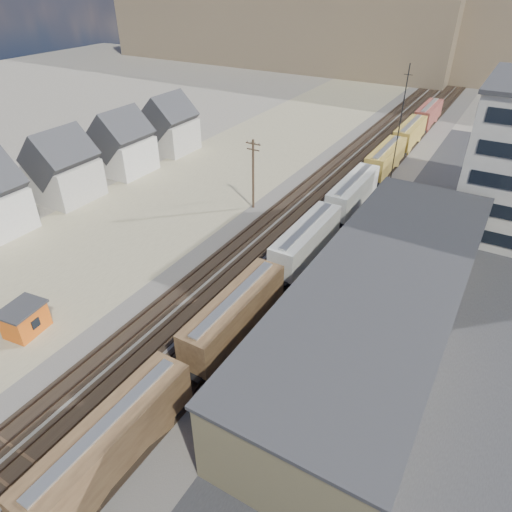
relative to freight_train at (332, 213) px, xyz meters
The scene contains 12 objects.
ground 41.09m from the freight_train, 95.32° to the right, with size 300.00×300.00×0.00m, color #6B6356.
ballast_bed 10.32m from the freight_train, 112.48° to the left, with size 18.00×200.00×0.06m, color #4C4742.
dirt_yard 23.98m from the freight_train, behind, with size 24.00×180.00×0.03m, color #867B5C.
asphalt_lot 19.31m from the freight_train, 17.72° to the right, with size 26.00×120.00×0.04m, color #232326.
rail_tracks 10.51m from the freight_train, 115.34° to the left, with size 11.40×200.00×0.24m.
freight_train is the anchor object (origin of this frame).
warehouse 19.39m from the freight_train, 54.74° to the right, with size 12.40×40.40×7.25m.
utility_pole_north 12.61m from the freight_train, behind, with size 2.20×0.32×10.00m.
radio_mast 20.32m from the freight_train, 83.46° to the left, with size 1.20×0.16×18.00m.
townhouse_row 41.00m from the freight_train, 157.30° to the right, with size 8.15×68.16×10.47m.
hills_north 127.66m from the freight_train, 91.64° to the left, with size 265.00×80.00×32.00m.
maintenance_shed 36.58m from the freight_train, 118.42° to the right, with size 3.51×4.28×2.87m.
Camera 1 is at (21.56, -8.58, 29.34)m, focal length 32.00 mm.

